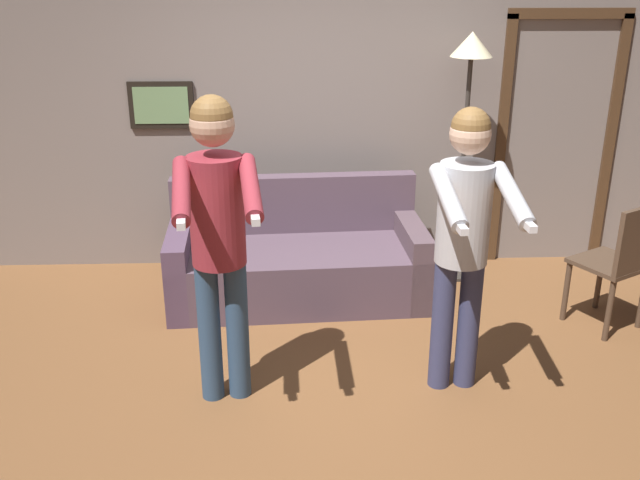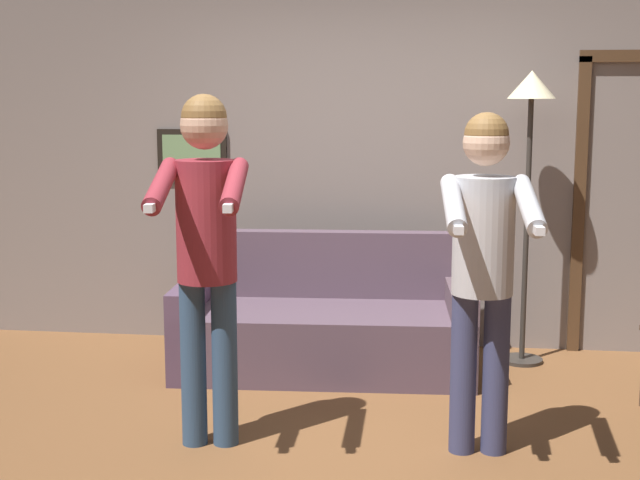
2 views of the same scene
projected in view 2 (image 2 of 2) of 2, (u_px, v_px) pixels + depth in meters
name	position (u px, v px, depth m)	size (l,w,h in m)	color
ground_plane	(341.00, 443.00, 4.61)	(12.00, 12.00, 0.00)	brown
back_wall_assembly	(373.00, 164.00, 6.31)	(6.40, 0.10, 2.60)	gray
couch	(325.00, 328.00, 5.82)	(1.94, 0.96, 0.87)	#55424F
torchiere_lamp	(530.00, 125.00, 5.77)	(0.31, 0.31, 1.94)	#332D28
person_standing_left	(206.00, 234.00, 4.41)	(0.49, 0.76, 1.79)	#2F4967
person_standing_right	(484.00, 251.00, 4.31)	(0.46, 0.72, 1.70)	#373B5E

